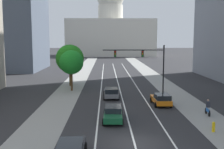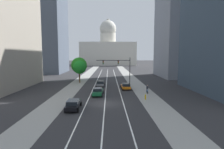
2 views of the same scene
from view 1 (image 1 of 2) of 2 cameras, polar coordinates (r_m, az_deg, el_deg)
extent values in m
plane|color=#2B2B2D|center=(60.70, 0.84, -0.23)|extent=(400.00, 400.00, 0.00)
cube|color=gray|center=(56.01, -7.19, -0.91)|extent=(4.07, 130.00, 0.01)
cube|color=gray|center=(56.62, 9.13, -0.86)|extent=(4.07, 130.00, 0.01)
cube|color=white|center=(45.84, -2.23, -2.67)|extent=(0.16, 90.00, 0.01)
cube|color=white|center=(45.88, 1.50, -2.66)|extent=(0.16, 90.00, 0.01)
cube|color=white|center=(46.11, 5.20, -2.64)|extent=(0.16, 90.00, 0.01)
cube|color=beige|center=(137.25, -0.30, 7.55)|extent=(41.55, 24.47, 17.24)
cylinder|color=beige|center=(137.86, -0.31, 12.64)|extent=(12.02, 12.02, 7.22)
cube|color=slate|center=(37.80, -0.19, -3.89)|extent=(1.88, 4.58, 0.56)
cube|color=black|center=(36.70, -0.15, -3.31)|extent=(1.71, 2.36, 0.59)
cylinder|color=black|center=(39.37, -1.59, -3.86)|extent=(0.23, 0.64, 0.64)
cylinder|color=black|center=(39.41, 1.10, -3.85)|extent=(0.23, 0.64, 0.64)
cylinder|color=black|center=(36.32, -1.59, -4.80)|extent=(0.23, 0.64, 0.64)
cylinder|color=black|center=(36.37, 1.33, -4.79)|extent=(0.23, 0.64, 0.64)
cube|color=black|center=(18.37, -8.67, -14.49)|extent=(1.63, 2.40, 0.50)
cylinder|color=black|center=(20.52, -10.49, -14.56)|extent=(0.23, 0.64, 0.64)
cylinder|color=black|center=(20.35, -5.51, -14.66)|extent=(0.23, 0.64, 0.64)
cube|color=#14512D|center=(27.35, 0.21, -8.22)|extent=(1.87, 4.79, 0.58)
cube|color=black|center=(27.28, 0.21, -7.06)|extent=(1.66, 2.24, 0.53)
cylinder|color=black|center=(29.00, -1.50, -7.91)|extent=(0.24, 0.65, 0.64)
cylinder|color=black|center=(28.99, 1.96, -7.92)|extent=(0.24, 0.65, 0.64)
cylinder|color=black|center=(25.90, -1.76, -9.78)|extent=(0.24, 0.65, 0.64)
cylinder|color=black|center=(25.89, 2.13, -9.79)|extent=(0.24, 0.65, 0.64)
cube|color=orange|center=(34.22, 10.02, -5.19)|extent=(1.94, 4.28, 0.55)
cube|color=black|center=(33.38, 10.33, -4.52)|extent=(1.73, 2.30, 0.58)
cylinder|color=black|center=(35.46, 8.06, -5.17)|extent=(0.24, 0.65, 0.64)
cylinder|color=black|center=(35.85, 10.90, -5.10)|extent=(0.24, 0.65, 0.64)
cylinder|color=black|center=(32.72, 9.03, -6.24)|extent=(0.24, 0.65, 0.64)
cylinder|color=black|center=(33.14, 12.09, -6.14)|extent=(0.24, 0.65, 0.64)
cylinder|color=black|center=(41.28, 10.56, 1.06)|extent=(0.20, 0.20, 7.08)
cylinder|color=black|center=(40.41, 4.45, 5.06)|extent=(8.89, 0.14, 0.14)
cube|color=black|center=(40.58, 6.32, 4.27)|extent=(0.32, 0.28, 0.96)
sphere|color=red|center=(40.42, 6.35, 4.68)|extent=(0.20, 0.20, 0.20)
sphere|color=orange|center=(40.43, 6.35, 4.26)|extent=(0.20, 0.20, 0.20)
sphere|color=green|center=(40.45, 6.34, 3.83)|extent=(0.20, 0.20, 0.20)
cube|color=black|center=(40.26, 0.65, 4.29)|extent=(0.32, 0.28, 0.96)
sphere|color=red|center=(40.09, 0.66, 4.70)|extent=(0.20, 0.20, 0.20)
sphere|color=orange|center=(40.11, 0.66, 4.28)|extent=(0.20, 0.20, 0.20)
sphere|color=green|center=(40.12, 0.66, 3.85)|extent=(0.20, 0.20, 0.20)
cylinder|color=yellow|center=(25.68, 20.19, -10.31)|extent=(0.26, 0.26, 0.70)
sphere|color=yellow|center=(25.56, 20.23, -9.39)|extent=(0.26, 0.26, 0.26)
cylinder|color=yellow|center=(25.53, 20.32, -10.34)|extent=(0.10, 0.12, 0.10)
cylinder|color=black|center=(30.39, 19.41, -7.60)|extent=(0.07, 0.66, 0.66)
cylinder|color=black|center=(31.34, 18.80, -7.13)|extent=(0.07, 0.66, 0.66)
cube|color=#1959B2|center=(30.81, 19.12, -6.97)|extent=(0.10, 1.00, 0.36)
cube|color=#262833|center=(30.62, 19.19, -5.84)|extent=(0.37, 0.29, 0.64)
sphere|color=tan|center=(30.59, 19.19, -5.03)|extent=(0.22, 0.22, 0.22)
cylinder|color=#51381E|center=(43.21, -8.31, -1.27)|extent=(0.32, 0.32, 3.12)
sphere|color=#1C8425|center=(42.88, -8.38, 2.51)|extent=(3.72, 3.72, 3.72)
cylinder|color=#51381E|center=(47.74, -8.61, -0.53)|extent=(0.32, 0.32, 3.02)
sphere|color=#217B1C|center=(47.42, -8.69, 3.28)|extent=(4.75, 4.75, 4.75)
camera|label=2|loc=(9.45, 161.46, -7.64)|focal=29.73mm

